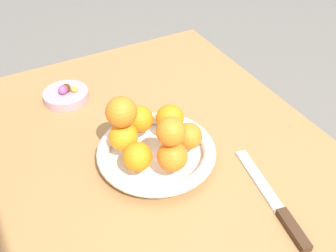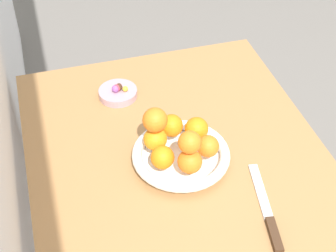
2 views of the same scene
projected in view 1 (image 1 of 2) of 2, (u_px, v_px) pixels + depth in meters
dining_table at (171, 209)px, 0.90m from camera, size 1.10×0.76×0.74m
fruit_bowl at (155, 154)px, 0.87m from camera, size 0.25×0.25×0.04m
candy_dish at (66, 95)px, 1.05m from camera, size 0.11×0.11×0.02m
orange_0 at (170, 118)px, 0.88m from camera, size 0.06×0.06×0.06m
orange_1 at (139, 119)px, 0.88m from camera, size 0.06×0.06×0.06m
orange_2 at (123, 137)px, 0.84m from camera, size 0.06×0.06×0.06m
orange_3 at (137, 157)px, 0.79m from camera, size 0.06×0.06×0.06m
orange_4 at (173, 156)px, 0.79m from camera, size 0.06×0.06×0.06m
orange_5 at (189, 136)px, 0.84m from camera, size 0.06×0.06×0.06m
orange_6 at (169, 131)px, 0.76m from camera, size 0.06×0.06×0.06m
orange_7 at (121, 112)px, 0.80m from camera, size 0.06×0.06×0.06m
candy_ball_0 at (66, 87)px, 1.04m from camera, size 0.02×0.02×0.02m
candy_ball_1 at (74, 89)px, 1.04m from camera, size 0.02×0.02×0.02m
candy_ball_2 at (63, 90)px, 1.03m from camera, size 0.02×0.02×0.02m
candy_ball_3 at (67, 88)px, 1.04m from camera, size 0.02×0.02×0.02m
candy_ball_4 at (66, 88)px, 1.04m from camera, size 0.02×0.02×0.02m
candy_ball_5 at (64, 89)px, 1.03m from camera, size 0.02×0.02×0.02m
knife at (276, 204)px, 0.79m from camera, size 0.26×0.07×0.01m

